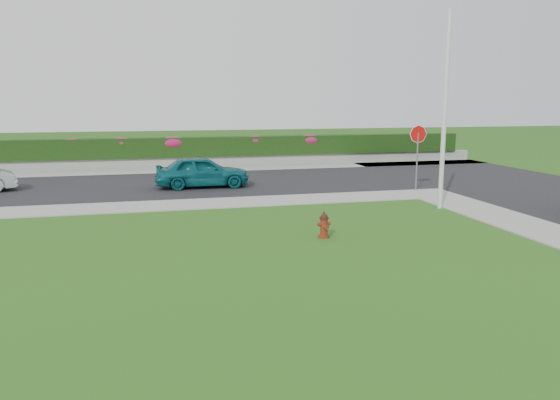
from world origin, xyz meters
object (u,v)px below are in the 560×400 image
object	(u,v)px
fire_hydrant	(324,225)
sedan_teal	(202,171)
stop_sign	(418,142)
utility_pole	(445,112)

from	to	relation	value
fire_hydrant	sedan_teal	size ratio (longest dim) A/B	0.18
stop_sign	sedan_teal	bearing A→B (deg)	-176.26
fire_hydrant	sedan_teal	bearing A→B (deg)	96.71
sedan_teal	stop_sign	distance (m)	9.23
stop_sign	fire_hydrant	bearing A→B (deg)	-110.34
fire_hydrant	utility_pole	distance (m)	6.84
fire_hydrant	sedan_teal	distance (m)	9.90
utility_pole	sedan_teal	bearing A→B (deg)	139.41
utility_pole	stop_sign	bearing A→B (deg)	75.39
sedan_teal	fire_hydrant	bearing A→B (deg)	-165.70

